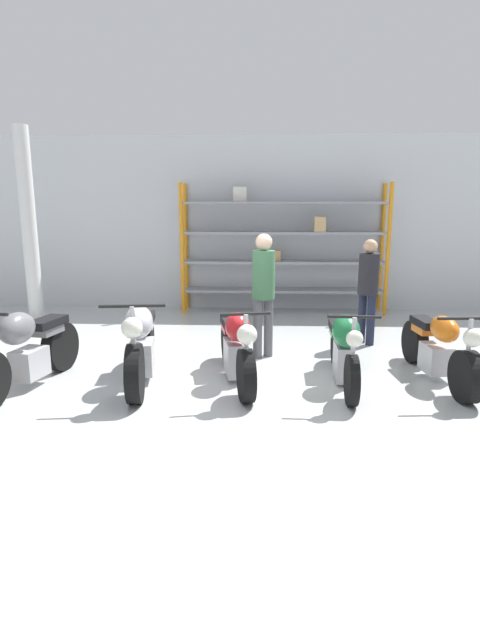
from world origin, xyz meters
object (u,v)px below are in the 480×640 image
motorcycle_green (344,347)px  person_browsing (368,283)px  motorcycle_silver (141,344)px  motorcycle_red (236,347)px  motorcycle_orange (439,348)px  motorcycle_grey (26,350)px  person_near_rack (263,285)px  shelving_rack (283,245)px

motorcycle_green → person_browsing: 2.04m
motorcycle_silver → motorcycle_red: motorcycle_silver is taller
motorcycle_orange → person_browsing: bearing=-167.4°
motorcycle_silver → motorcycle_green: size_ratio=1.02×
motorcycle_grey → motorcycle_silver: 1.34m
motorcycle_red → motorcycle_green: 1.32m
motorcycle_red → person_near_rack: 1.24m
motorcycle_grey → motorcycle_silver: motorcycle_silver is taller
motorcycle_orange → person_browsing: (-0.54, 1.72, 0.56)m
shelving_rack → motorcycle_green: bearing=-82.5°
motorcycle_silver → person_browsing: bearing=114.1°
person_near_rack → person_browsing: bearing=-94.6°
motorcycle_silver → motorcycle_red: 1.18m
motorcycle_grey → person_browsing: 5.00m
motorcycle_grey → motorcycle_red: (2.48, 0.39, -0.04)m
motorcycle_green → motorcycle_orange: size_ratio=0.98×
motorcycle_silver → person_near_rack: bearing=119.6°
motorcycle_green → person_browsing: bearing=162.7°
motorcycle_red → person_near_rack: (0.33, 1.02, 0.62)m
shelving_rack → motorcycle_orange: shelving_rack is taller
motorcycle_red → person_browsing: bearing=121.4°
motorcycle_green → shelving_rack: bearing=-170.5°
shelving_rack → motorcycle_grey: shelving_rack is taller
motorcycle_silver → motorcycle_orange: bearing=85.8°
motorcycle_grey → motorcycle_orange: motorcycle_grey is taller
person_near_rack → shelving_rack: bearing=-37.4°
motorcycle_grey → motorcycle_green: (3.81, 0.35, -0.01)m
person_near_rack → motorcycle_grey: bearing=86.0°
motorcycle_silver → person_near_rack: 1.97m
motorcycle_grey → person_near_rack: (2.82, 1.41, 0.58)m
shelving_rack → person_browsing: size_ratio=2.54×
shelving_rack → motorcycle_green: 4.58m
person_browsing → motorcycle_red: bearing=4.7°
motorcycle_red → motorcycle_green: bearing=76.8°
shelving_rack → motorcycle_silver: bearing=-112.9°
shelving_rack → motorcycle_red: (-0.73, -4.40, -0.95)m
motorcycle_green → person_near_rack: 1.57m
person_browsing → motorcycle_orange: bearing=69.5°
motorcycle_green → person_browsing: person_browsing is taller
motorcycle_orange → person_browsing: 1.89m
motorcycle_green → person_near_rack: size_ratio=1.16×
motorcycle_silver → motorcycle_red: size_ratio=1.00×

